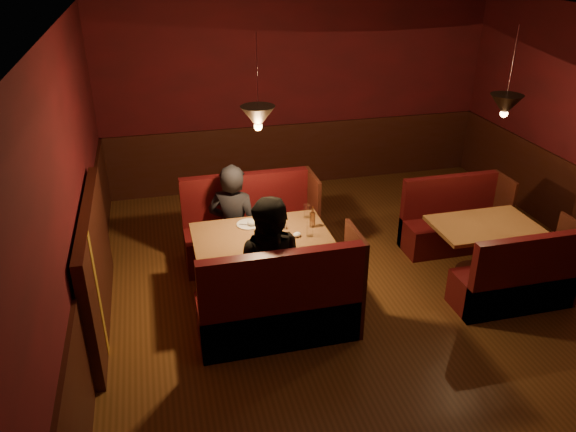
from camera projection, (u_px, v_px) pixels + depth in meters
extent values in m
cube|color=brown|center=(379.00, 302.00, 6.20)|extent=(6.00, 7.00, 0.01)
cube|color=black|center=(403.00, 27.00, 4.91)|extent=(6.00, 7.00, 0.01)
cube|color=#390F11|center=(298.00, 95.00, 8.60)|extent=(6.00, 0.01, 2.90)
cube|color=#390F11|center=(70.00, 212.00, 4.90)|extent=(0.01, 7.00, 2.90)
cube|color=#391913|center=(298.00, 154.00, 9.00)|extent=(6.00, 0.04, 1.00)
cube|color=#391913|center=(90.00, 302.00, 5.33)|extent=(0.04, 7.00, 1.00)
cube|color=#391913|center=(96.00, 266.00, 5.62)|extent=(0.10, 2.20, 1.30)
cube|color=#B88E29|center=(99.00, 296.00, 5.16)|extent=(0.01, 0.12, 1.30)
cylinder|color=#333333|center=(257.00, 76.00, 5.24)|extent=(0.01, 0.01, 0.80)
cone|color=black|center=(258.00, 117.00, 5.42)|extent=(0.34, 0.34, 0.22)
sphere|color=#FFBF72|center=(258.00, 126.00, 5.46)|extent=(0.08, 0.08, 0.08)
cylinder|color=#333333|center=(512.00, 66.00, 5.64)|extent=(0.01, 0.01, 0.80)
cone|color=black|center=(505.00, 105.00, 5.81)|extent=(0.34, 0.34, 0.22)
sphere|color=#FFBF72|center=(504.00, 114.00, 5.85)|extent=(0.08, 0.08, 0.08)
cube|color=brown|center=(261.00, 236.00, 5.99)|extent=(1.45, 0.88, 0.05)
cylinder|color=#391913|center=(262.00, 267.00, 6.16)|extent=(0.14, 0.14, 0.72)
cylinder|color=#391913|center=(262.00, 293.00, 6.31)|extent=(0.58, 0.58, 0.04)
cylinder|color=silver|center=(273.00, 238.00, 5.87)|extent=(0.29, 0.29, 0.02)
cube|color=black|center=(272.00, 233.00, 5.91)|extent=(0.09, 0.08, 0.04)
ellipsoid|color=silver|center=(267.00, 233.00, 5.89)|extent=(0.07, 0.07, 0.06)
cube|color=tan|center=(274.00, 239.00, 5.81)|extent=(0.09, 0.08, 0.03)
cylinder|color=silver|center=(268.00, 242.00, 5.77)|extent=(0.10, 0.11, 0.01)
cylinder|color=silver|center=(249.00, 224.00, 6.16)|extent=(0.27, 0.27, 0.02)
ellipsoid|color=beige|center=(252.00, 223.00, 6.12)|extent=(0.10, 0.10, 0.06)
cube|color=silver|center=(249.00, 225.00, 6.13)|extent=(0.20, 0.08, 0.00)
cylinder|color=white|center=(284.00, 225.00, 6.07)|extent=(0.05, 0.05, 0.09)
cylinder|color=white|center=(307.00, 211.00, 6.30)|extent=(0.08, 0.08, 0.16)
cylinder|color=white|center=(310.00, 229.00, 5.91)|extent=(0.08, 0.08, 0.16)
cylinder|color=#47230F|center=(312.00, 220.00, 6.09)|extent=(0.06, 0.06, 0.17)
cylinder|color=#47230F|center=(313.00, 210.00, 6.04)|extent=(0.03, 0.03, 0.07)
ellipsoid|color=white|center=(297.00, 235.00, 5.92)|extent=(0.12, 0.12, 0.05)
cube|color=#4A1212|center=(249.00, 245.00, 6.87)|extent=(1.55, 0.57, 0.47)
cube|color=#4A1212|center=(245.00, 214.00, 6.93)|extent=(1.55, 0.12, 1.09)
cube|color=#391913|center=(312.00, 215.00, 6.91)|extent=(0.04, 0.57, 1.09)
cube|color=#4A1212|center=(277.00, 316.00, 5.57)|extent=(1.55, 0.57, 0.47)
cube|color=#4A1212|center=(282.00, 303.00, 5.24)|extent=(1.55, 0.12, 1.09)
cube|color=#391913|center=(354.00, 279.00, 5.60)|extent=(0.04, 0.57, 1.09)
cube|color=brown|center=(484.00, 226.00, 6.44)|extent=(1.18, 0.75, 0.04)
cylinder|color=#391913|center=(480.00, 251.00, 6.58)|extent=(0.12, 0.12, 0.62)
cylinder|color=#391913|center=(476.00, 272.00, 6.71)|extent=(0.50, 0.50, 0.04)
cube|color=#4A1212|center=(452.00, 234.00, 7.19)|extent=(1.27, 0.49, 0.40)
cube|color=#4A1212|center=(447.00, 209.00, 7.24)|extent=(1.27, 0.11, 0.93)
cube|color=#391913|center=(500.00, 210.00, 7.22)|extent=(0.04, 0.49, 0.93)
cube|color=#4A1212|center=(510.00, 288.00, 6.07)|extent=(1.27, 0.49, 0.40)
cube|color=#4A1212|center=(526.00, 277.00, 5.79)|extent=(1.27, 0.11, 0.93)
cube|color=#391913|center=(568.00, 260.00, 6.10)|extent=(0.04, 0.49, 0.93)
imported|color=black|center=(233.00, 204.00, 6.50)|extent=(0.72, 0.62, 1.67)
imported|color=black|center=(274.00, 250.00, 5.46)|extent=(1.03, 0.92, 1.76)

